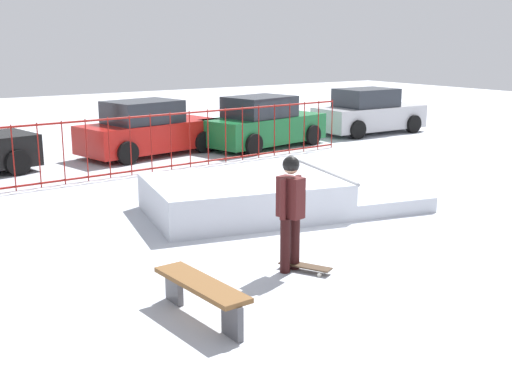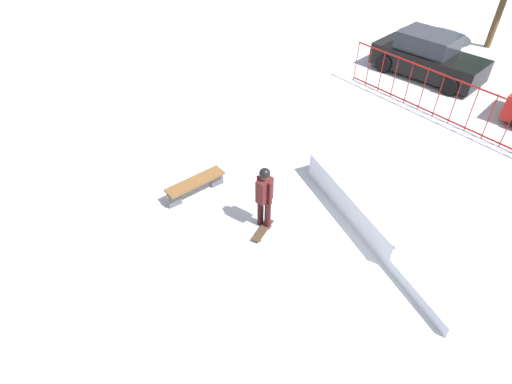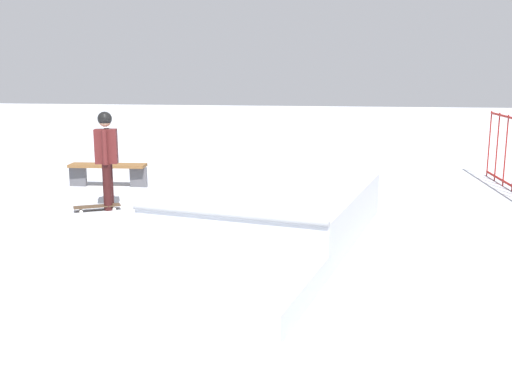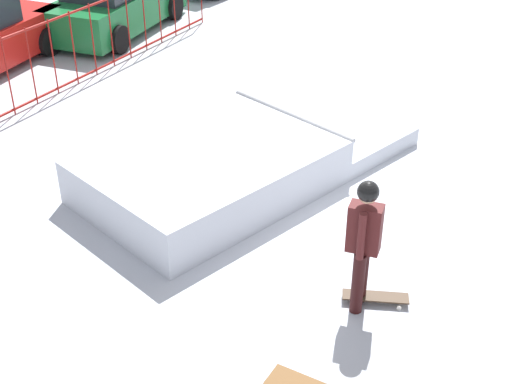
{
  "view_description": "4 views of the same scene",
  "coord_description": "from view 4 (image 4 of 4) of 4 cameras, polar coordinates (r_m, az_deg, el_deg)",
  "views": [
    {
      "loc": [
        -7.3,
        -8.97,
        3.37
      ],
      "look_at": [
        -1.44,
        -0.34,
        0.9
      ],
      "focal_mm": 45.85,
      "sensor_mm": 36.0,
      "label": 1
    },
    {
      "loc": [
        3.99,
        -5.99,
        7.25
      ],
      "look_at": [
        -1.91,
        -1.77,
        1.0
      ],
      "focal_mm": 29.5,
      "sensor_mm": 36.0,
      "label": 2
    },
    {
      "loc": [
        8.27,
        2.34,
        2.5
      ],
      "look_at": [
        -0.69,
        1.13,
        0.6
      ],
      "focal_mm": 42.27,
      "sensor_mm": 36.0,
      "label": 3
    },
    {
      "loc": [
        -7.92,
        -4.21,
        5.59
      ],
      "look_at": [
        -1.44,
        -0.0,
        0.9
      ],
      "focal_mm": 49.47,
      "sensor_mm": 36.0,
      "label": 4
    }
  ],
  "objects": [
    {
      "name": "parked_car_green",
      "position": [
        17.85,
        -11.37,
        14.83
      ],
      "size": [
        4.35,
        2.54,
        1.6
      ],
      "rotation": [
        0.0,
        0.0,
        0.2
      ],
      "color": "#196B33",
      "rests_on": "ground"
    },
    {
      "name": "perimeter_fence",
      "position": [
        13.9,
        -18.56,
        9.3
      ],
      "size": [
        12.1,
        0.73,
        1.5
      ],
      "rotation": [
        0.0,
        0.0,
        0.06
      ],
      "color": "maroon",
      "rests_on": "ground"
    },
    {
      "name": "skateboard",
      "position": [
        8.75,
        9.64,
        -8.35
      ],
      "size": [
        0.54,
        0.8,
        0.09
      ],
      "rotation": [
        0.0,
        0.0,
        2.04
      ],
      "color": "#3F2D1E",
      "rests_on": "ground"
    },
    {
      "name": "skate_ramp",
      "position": [
        10.93,
        -1.9,
        2.36
      ],
      "size": [
        5.84,
        3.73,
        0.74
      ],
      "rotation": [
        0.0,
        0.0,
        -0.22
      ],
      "color": "silver",
      "rests_on": "ground"
    },
    {
      "name": "ground_plane",
      "position": [
        10.57,
        4.24,
        -0.78
      ],
      "size": [
        60.0,
        60.0,
        0.0
      ],
      "primitive_type": "plane",
      "color": "#B2B7C1"
    },
    {
      "name": "skater",
      "position": [
        8.11,
        8.72,
        -3.56
      ],
      "size": [
        0.43,
        0.42,
        1.73
      ],
      "rotation": [
        0.0,
        0.0,
        1.8
      ],
      "color": "black",
      "rests_on": "ground"
    }
  ]
}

